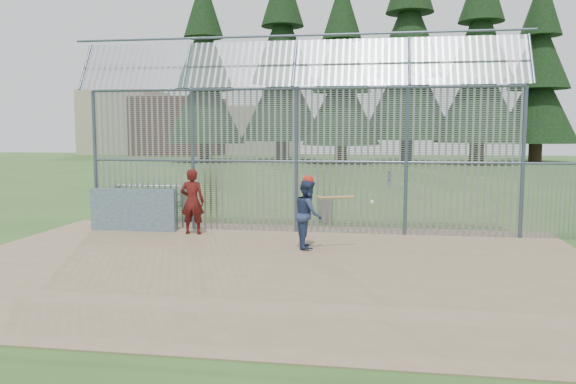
% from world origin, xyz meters
% --- Properties ---
extents(ground, '(120.00, 120.00, 0.00)m').
position_xyz_m(ground, '(0.00, 0.00, 0.00)').
color(ground, '#2D511E').
rests_on(ground, ground).
extents(dirt_infield, '(14.00, 10.00, 0.02)m').
position_xyz_m(dirt_infield, '(0.00, -0.50, 0.01)').
color(dirt_infield, '#756047').
rests_on(dirt_infield, ground).
extents(dugout_wall, '(2.50, 0.12, 1.20)m').
position_xyz_m(dugout_wall, '(-4.60, 2.90, 0.62)').
color(dugout_wall, '#38566B').
rests_on(dugout_wall, dirt_infield).
extents(batter, '(0.77, 0.91, 1.66)m').
position_xyz_m(batter, '(0.59, 1.34, 0.85)').
color(batter, navy).
rests_on(batter, dirt_infield).
extents(onlooker, '(0.68, 0.46, 1.80)m').
position_xyz_m(onlooker, '(-2.76, 2.70, 0.92)').
color(onlooker, maroon).
rests_on(onlooker, dirt_infield).
extents(bg_kid_seated, '(0.53, 0.40, 0.84)m').
position_xyz_m(bg_kid_seated, '(2.89, 17.48, 0.42)').
color(bg_kid_seated, slate).
rests_on(bg_kid_seated, ground).
extents(batting_gear, '(1.70, 0.47, 0.63)m').
position_xyz_m(batting_gear, '(0.76, 1.30, 1.57)').
color(batting_gear, red).
rests_on(batting_gear, ground).
extents(trash_can, '(0.56, 0.56, 0.82)m').
position_xyz_m(trash_can, '(0.64, 5.43, 0.38)').
color(trash_can, gray).
rests_on(trash_can, ground).
extents(bleacher, '(3.00, 0.95, 0.72)m').
position_xyz_m(bleacher, '(-6.43, 8.52, 0.41)').
color(bleacher, slate).
rests_on(bleacher, ground).
extents(backstop_fence, '(20.09, 0.81, 5.30)m').
position_xyz_m(backstop_fence, '(1.81, 3.43, 2.36)').
color(backstop_fence, '#47566B').
rests_on(backstop_fence, ground).
extents(conifer_row, '(38.48, 12.26, 20.20)m').
position_xyz_m(conifer_row, '(1.93, 41.51, 10.83)').
color(conifer_row, '#332319').
rests_on(conifer_row, ground).
extents(distant_buildings, '(26.50, 10.50, 8.00)m').
position_xyz_m(distant_buildings, '(-23.18, 56.49, 3.60)').
color(distant_buildings, brown).
rests_on(distant_buildings, ground).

